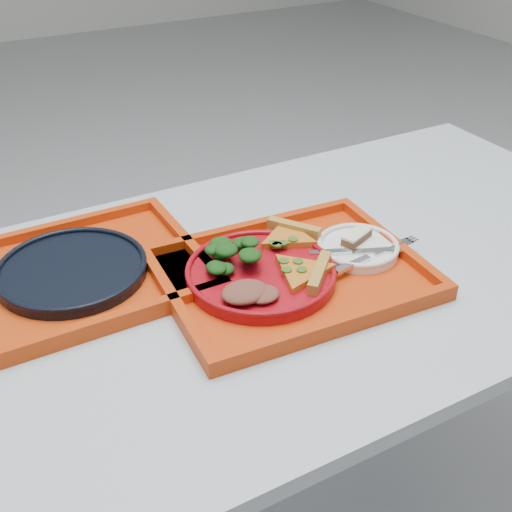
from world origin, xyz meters
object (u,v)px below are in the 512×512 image
tray_main (290,276)px  tray_far (74,278)px  dessert_bar (357,236)px  dinner_plate (261,275)px  navy_plate (72,271)px

tray_main → tray_far: 0.38m
tray_main → dessert_bar: bearing=9.7°
dinner_plate → navy_plate: size_ratio=1.00×
tray_far → dessert_bar: bearing=-18.8°
navy_plate → dessert_bar: (0.49, -0.16, 0.02)m
tray_far → dinner_plate: size_ratio=1.73×
dinner_plate → dessert_bar: dessert_bar is taller
tray_main → navy_plate: bearing=155.4°
tray_main → tray_far: size_ratio=1.00×
dinner_plate → tray_far: bearing=148.9°
navy_plate → tray_far: bearing=153.4°
navy_plate → tray_main: bearing=-28.2°
tray_far → navy_plate: size_ratio=1.73×
navy_plate → dessert_bar: dessert_bar is taller
tray_main → dinner_plate: size_ratio=1.73×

